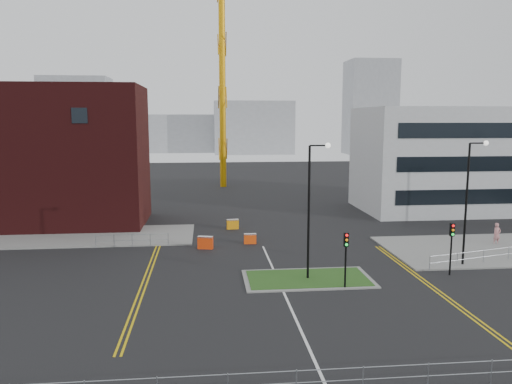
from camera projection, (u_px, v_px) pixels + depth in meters
ground at (301, 330)px, 25.49m from camera, size 200.00×200.00×0.00m
pavement_left at (38, 237)px, 45.16m from camera, size 28.00×8.00×0.12m
island_kerb at (308, 279)px, 33.56m from camera, size 8.60×4.60×0.08m
grass_island at (308, 279)px, 33.56m from camera, size 8.00×4.00×0.12m
brick_building at (22, 158)px, 49.78m from camera, size 24.20×10.07×14.24m
office_block at (468, 159)px, 58.67m from camera, size 25.00×12.20×12.00m
tower_crane at (259, 12)px, 74.66m from camera, size 51.47×14.62×38.37m
streetlamp_island at (312, 200)px, 32.80m from camera, size 1.46×0.36×9.18m
streetlamp_right_near at (470, 193)px, 35.96m from camera, size 1.46×0.36×9.18m
traffic_light_island at (346, 249)px, 31.40m from camera, size 0.28×0.33×3.65m
traffic_light_right at (452, 239)px, 34.16m from camera, size 0.28×0.33×3.65m
railing_front at (330, 376)px, 19.47m from camera, size 24.05×0.05×1.10m
railing_left at (132, 238)px, 42.01m from camera, size 6.05×0.05×1.10m
centre_line at (294, 315)px, 27.46m from camera, size 0.15×30.00×0.01m
yellow_left_a at (145, 275)px, 34.44m from camera, size 0.12×24.00×0.01m
yellow_left_b at (150, 275)px, 34.47m from camera, size 0.12×24.00×0.01m
yellow_right_a at (428, 285)px, 32.34m from camera, size 0.12×20.00×0.01m
yellow_right_b at (432, 285)px, 32.37m from camera, size 0.12×20.00×0.01m
skyline_a at (77, 118)px, 138.04m from camera, size 18.00×12.00×22.00m
skyline_b at (253, 128)px, 153.28m from camera, size 24.00×12.00×16.00m
skyline_c at (370, 108)px, 150.95m from camera, size 14.00×12.00×28.00m
skyline_d at (195, 133)px, 161.63m from camera, size 30.00×12.00×12.00m
pedestrian at (497, 234)px, 42.57m from camera, size 0.76×0.56×1.92m
barrier_left at (205, 242)px, 41.40m from camera, size 1.32×0.69×1.06m
barrier_mid at (233, 224)px, 48.82m from camera, size 1.19×0.54×0.97m
barrier_right at (250, 238)px, 43.09m from camera, size 1.07×0.40×0.89m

